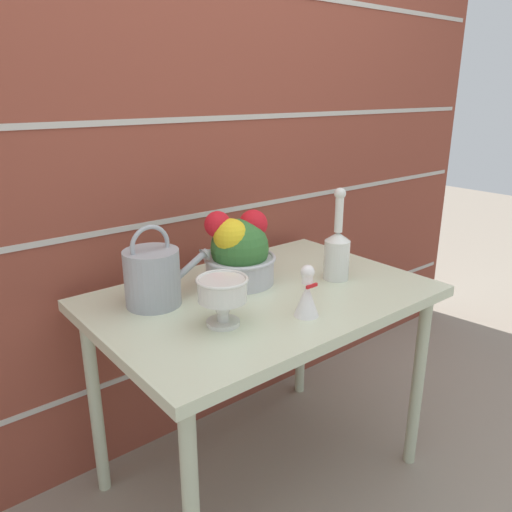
{
  "coord_description": "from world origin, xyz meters",
  "views": [
    {
      "loc": [
        -0.99,
        -1.18,
        1.38
      ],
      "look_at": [
        0.0,
        0.04,
        0.86
      ],
      "focal_mm": 35.0,
      "sensor_mm": 36.0,
      "label": 1
    }
  ],
  "objects": [
    {
      "name": "figurine_vase",
      "position": [
        -0.01,
        -0.21,
        0.8
      ],
      "size": [
        0.08,
        0.08,
        0.16
      ],
      "color": "white",
      "rests_on": "patio_table"
    },
    {
      "name": "flower_planter",
      "position": [
        -0.01,
        0.13,
        0.85
      ],
      "size": [
        0.25,
        0.25,
        0.26
      ],
      "color": "#BCBCC1",
      "rests_on": "patio_table"
    },
    {
      "name": "glass_decanter",
      "position": [
        0.29,
        -0.06,
        0.85
      ],
      "size": [
        0.09,
        0.09,
        0.33
      ],
      "color": "silver",
      "rests_on": "patio_table"
    },
    {
      "name": "ground_plane",
      "position": [
        0.0,
        0.0,
        0.0
      ],
      "size": [
        12.0,
        12.0,
        0.0
      ],
      "primitive_type": "plane",
      "color": "gray"
    },
    {
      "name": "patio_table",
      "position": [
        0.0,
        0.0,
        0.66
      ],
      "size": [
        1.1,
        0.74,
        0.74
      ],
      "color": "beige",
      "rests_on": "ground_plane"
    },
    {
      "name": "watering_can",
      "position": [
        -0.32,
        0.15,
        0.83
      ],
      "size": [
        0.32,
        0.17,
        0.26
      ],
      "color": "#9EA3A8",
      "rests_on": "patio_table"
    },
    {
      "name": "crystal_pedestal_bowl",
      "position": [
        -0.24,
        -0.11,
        0.84
      ],
      "size": [
        0.15,
        0.15,
        0.14
      ],
      "color": "silver",
      "rests_on": "patio_table"
    },
    {
      "name": "brick_wall",
      "position": [
        0.0,
        0.47,
        1.1
      ],
      "size": [
        3.6,
        0.08,
        2.2
      ],
      "color": "brown",
      "rests_on": "ground_plane"
    }
  ]
}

